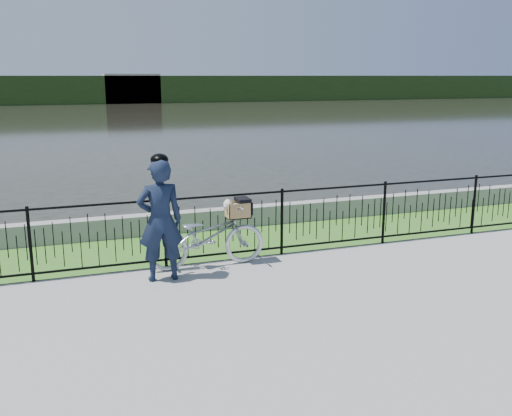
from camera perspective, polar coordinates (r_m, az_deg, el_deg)
name	(u,v)px	position (r m, az deg, el deg)	size (l,w,h in m)	color
ground	(258,294)	(8.12, 0.23, -8.58)	(120.00, 120.00, 0.00)	gray
grass_strip	(210,244)	(10.47, -4.59, -3.57)	(60.00, 2.00, 0.01)	#3B7123
water	(93,121)	(40.29, -15.99, 8.33)	(120.00, 120.00, 0.00)	#27261D
quay_wall	(197,220)	(11.35, -5.92, -1.25)	(60.00, 0.30, 0.40)	gray
fence	(226,227)	(9.39, -3.07, -1.89)	(14.00, 0.06, 1.15)	black
far_treeline	(75,90)	(67.17, -17.67, 11.22)	(120.00, 6.00, 3.00)	#243D17
far_building_right	(132,89)	(66.17, -12.33, 11.59)	(6.00, 3.00, 3.20)	#9F9580
bicycle_rig	(207,236)	(9.12, -4.91, -2.79)	(1.90, 0.66, 1.10)	silver
cyclist	(160,219)	(8.51, -9.57, -1.10)	(0.67, 0.44, 1.91)	black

